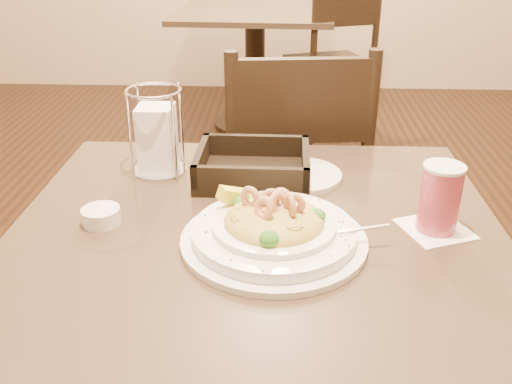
{
  "coord_description": "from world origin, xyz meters",
  "views": [
    {
      "loc": [
        0.04,
        -0.87,
        1.24
      ],
      "look_at": [
        0.0,
        0.02,
        0.8
      ],
      "focal_mm": 40.0,
      "sensor_mm": 36.0,
      "label": 1
    }
  ],
  "objects_px": {
    "pasta_bowl": "(274,229)",
    "drink_glass": "(440,199)",
    "bread_basket": "(253,169)",
    "napkin_caddy": "(157,137)",
    "background_table": "(255,48)",
    "dining_chair_far": "(334,57)",
    "side_plate": "(300,175)",
    "main_table": "(256,338)",
    "dining_chair_near": "(293,186)",
    "butter_ramekin": "(101,216)"
  },
  "relations": [
    {
      "from": "side_plate",
      "to": "drink_glass",
      "type": "bearing_deg",
      "value": -41.87
    },
    {
      "from": "bread_basket",
      "to": "main_table",
      "type": "bearing_deg",
      "value": -86.16
    },
    {
      "from": "pasta_bowl",
      "to": "dining_chair_far",
      "type": "bearing_deg",
      "value": 82.77
    },
    {
      "from": "butter_ramekin",
      "to": "napkin_caddy",
      "type": "bearing_deg",
      "value": 75.84
    },
    {
      "from": "pasta_bowl",
      "to": "main_table",
      "type": "bearing_deg",
      "value": 150.56
    },
    {
      "from": "dining_chair_far",
      "to": "napkin_caddy",
      "type": "bearing_deg",
      "value": 55.03
    },
    {
      "from": "side_plate",
      "to": "butter_ramekin",
      "type": "bearing_deg",
      "value": -149.47
    },
    {
      "from": "main_table",
      "to": "butter_ramekin",
      "type": "distance_m",
      "value": 0.38
    },
    {
      "from": "dining_chair_near",
      "to": "pasta_bowl",
      "type": "xyz_separation_m",
      "value": [
        -0.05,
        -0.69,
        0.25
      ]
    },
    {
      "from": "dining_chair_far",
      "to": "drink_glass",
      "type": "distance_m",
      "value": 2.35
    },
    {
      "from": "drink_glass",
      "to": "bread_basket",
      "type": "height_order",
      "value": "drink_glass"
    },
    {
      "from": "side_plate",
      "to": "main_table",
      "type": "bearing_deg",
      "value": -108.18
    },
    {
      "from": "butter_ramekin",
      "to": "pasta_bowl",
      "type": "bearing_deg",
      "value": -10.0
    },
    {
      "from": "napkin_caddy",
      "to": "dining_chair_near",
      "type": "bearing_deg",
      "value": 52.35
    },
    {
      "from": "background_table",
      "to": "side_plate",
      "type": "bearing_deg",
      "value": -85.04
    },
    {
      "from": "pasta_bowl",
      "to": "side_plate",
      "type": "relative_size",
      "value": 1.98
    },
    {
      "from": "dining_chair_near",
      "to": "pasta_bowl",
      "type": "relative_size",
      "value": 2.59
    },
    {
      "from": "drink_glass",
      "to": "pasta_bowl",
      "type": "bearing_deg",
      "value": -168.47
    },
    {
      "from": "dining_chair_far",
      "to": "side_plate",
      "type": "distance_m",
      "value": 2.14
    },
    {
      "from": "background_table",
      "to": "dining_chair_near",
      "type": "relative_size",
      "value": 1.01
    },
    {
      "from": "background_table",
      "to": "dining_chair_far",
      "type": "distance_m",
      "value": 0.51
    },
    {
      "from": "pasta_bowl",
      "to": "drink_glass",
      "type": "xyz_separation_m",
      "value": [
        0.29,
        0.06,
        0.03
      ]
    },
    {
      "from": "pasta_bowl",
      "to": "butter_ramekin",
      "type": "bearing_deg",
      "value": 170.0
    },
    {
      "from": "dining_chair_near",
      "to": "side_plate",
      "type": "height_order",
      "value": "dining_chair_near"
    },
    {
      "from": "side_plate",
      "to": "pasta_bowl",
      "type": "bearing_deg",
      "value": -100.76
    },
    {
      "from": "dining_chair_far",
      "to": "side_plate",
      "type": "height_order",
      "value": "dining_chair_far"
    },
    {
      "from": "dining_chair_near",
      "to": "dining_chair_far",
      "type": "bearing_deg",
      "value": -104.28
    },
    {
      "from": "main_table",
      "to": "dining_chair_near",
      "type": "distance_m",
      "value": 0.68
    },
    {
      "from": "dining_chair_near",
      "to": "drink_glass",
      "type": "relative_size",
      "value": 6.41
    },
    {
      "from": "bread_basket",
      "to": "butter_ramekin",
      "type": "height_order",
      "value": "bread_basket"
    },
    {
      "from": "drink_glass",
      "to": "napkin_caddy",
      "type": "bearing_deg",
      "value": 156.73
    },
    {
      "from": "main_table",
      "to": "pasta_bowl",
      "type": "relative_size",
      "value": 2.51
    },
    {
      "from": "main_table",
      "to": "dining_chair_far",
      "type": "distance_m",
      "value": 2.39
    },
    {
      "from": "background_table",
      "to": "dining_chair_near",
      "type": "distance_m",
      "value": 1.94
    },
    {
      "from": "background_table",
      "to": "drink_glass",
      "type": "bearing_deg",
      "value": -80.19
    },
    {
      "from": "background_table",
      "to": "side_plate",
      "type": "relative_size",
      "value": 5.19
    },
    {
      "from": "napkin_caddy",
      "to": "side_plate",
      "type": "bearing_deg",
      "value": -3.96
    },
    {
      "from": "napkin_caddy",
      "to": "butter_ramekin",
      "type": "bearing_deg",
      "value": -104.16
    },
    {
      "from": "bread_basket",
      "to": "napkin_caddy",
      "type": "xyz_separation_m",
      "value": [
        -0.21,
        0.03,
        0.06
      ]
    },
    {
      "from": "pasta_bowl",
      "to": "drink_glass",
      "type": "relative_size",
      "value": 2.47
    },
    {
      "from": "dining_chair_far",
      "to": "drink_glass",
      "type": "height_order",
      "value": "dining_chair_far"
    },
    {
      "from": "dining_chair_far",
      "to": "drink_glass",
      "type": "bearing_deg",
      "value": 69.73
    },
    {
      "from": "main_table",
      "to": "background_table",
      "type": "distance_m",
      "value": 2.61
    },
    {
      "from": "dining_chair_far",
      "to": "background_table",
      "type": "bearing_deg",
      "value": -47.48
    },
    {
      "from": "pasta_bowl",
      "to": "bread_basket",
      "type": "bearing_deg",
      "value": 100.38
    },
    {
      "from": "main_table",
      "to": "drink_glass",
      "type": "xyz_separation_m",
      "value": [
        0.32,
        0.04,
        0.29
      ]
    },
    {
      "from": "dining_chair_far",
      "to": "napkin_caddy",
      "type": "height_order",
      "value": "dining_chair_far"
    },
    {
      "from": "background_table",
      "to": "side_plate",
      "type": "xyz_separation_m",
      "value": [
        0.2,
        -2.35,
        0.23
      ]
    },
    {
      "from": "background_table",
      "to": "napkin_caddy",
      "type": "relative_size",
      "value": 4.97
    },
    {
      "from": "main_table",
      "to": "dining_chair_near",
      "type": "xyz_separation_m",
      "value": [
        0.08,
        0.68,
        0.01
      ]
    }
  ]
}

